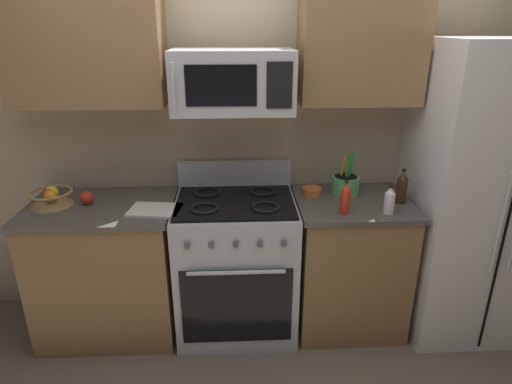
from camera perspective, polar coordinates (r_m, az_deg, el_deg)
The scene contains 16 objects.
wall_back at distance 2.96m, azimuth -2.93°, elevation 8.47°, with size 8.00×0.10×2.60m, color tan.
counter_left at distance 3.04m, azimuth -18.90°, elevation -9.57°, with size 0.90×0.63×0.91m.
range_oven at distance 2.91m, azimuth -2.62°, elevation -9.38°, with size 0.76×0.67×1.09m.
counter_right at distance 3.01m, azimuth 12.09°, elevation -9.11°, with size 0.73×0.63×0.91m.
refrigerator at distance 3.08m, azimuth 26.95°, elevation -0.27°, with size 0.78×0.74×1.89m.
microwave at distance 2.55m, azimuth -3.08°, elevation 14.40°, with size 0.69×0.44×0.35m.
upper_cabinets_left at distance 2.80m, azimuth -21.63°, elevation 17.83°, with size 0.89×0.34×0.71m.
upper_cabinets_right at distance 2.77m, azimuth 13.64°, elevation 18.64°, with size 0.72×0.34×0.71m.
utensil_crock at distance 2.89m, azimuth 11.70°, elevation 1.05°, with size 0.18×0.18×0.29m.
fruit_basket at distance 2.94m, azimuth -25.40°, elevation -0.61°, with size 0.26×0.26×0.11m.
apple_loose at distance 2.87m, azimuth -21.41°, elevation -0.74°, with size 0.08×0.08×0.08m, color red.
cutting_board at distance 2.65m, azimuth -13.14°, elevation -2.34°, with size 0.30×0.21×0.02m, color silver.
bottle_hot_sauce at distance 2.58m, azimuth 11.69°, elevation -0.86°, with size 0.06×0.06×0.20m.
bottle_soy at distance 2.83m, azimuth 18.67°, elevation 0.58°, with size 0.07×0.07×0.22m.
bottle_vinegar at distance 2.65m, azimuth 17.19°, elevation -1.08°, with size 0.06×0.06×0.18m.
prep_bowl at distance 2.85m, azimuth 7.36°, elevation 0.15°, with size 0.13×0.13×0.05m.
Camera 1 is at (0.01, -1.85, 1.96)m, focal length 30.35 mm.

